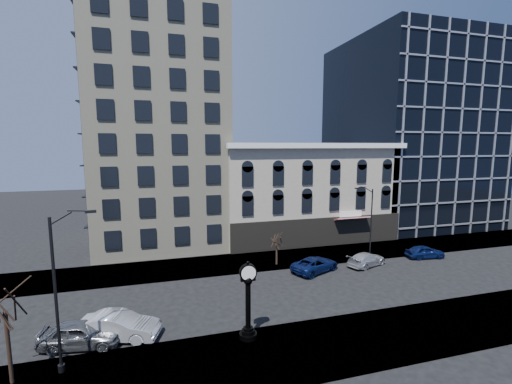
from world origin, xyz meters
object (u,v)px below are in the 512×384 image
object	(u,v)px
street_clock	(248,303)
car_near_a	(81,334)
street_lamp_near	(66,248)
car_near_b	(118,326)

from	to	relation	value
street_clock	car_near_a	xyz separation A→B (m)	(-9.98, 2.04, -1.58)
street_clock	street_lamp_near	xyz separation A→B (m)	(-9.82, -0.36, 4.48)
street_clock	street_lamp_near	world-z (taller)	street_lamp_near
street_lamp_near	car_near_a	distance (m)	6.53
street_lamp_near	car_near_b	size ratio (longest dim) A/B	1.77
street_lamp_near	car_near_b	xyz separation A→B (m)	(1.94, 2.70, -6.04)
street_clock	car_near_a	bearing A→B (deg)	170.19
street_lamp_near	car_near_b	distance (m)	6.90
street_clock	car_near_a	world-z (taller)	street_clock
car_near_b	street_lamp_near	bearing A→B (deg)	162.20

